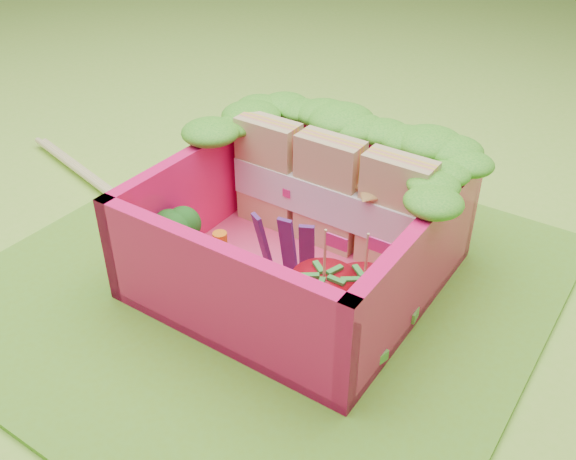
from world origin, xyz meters
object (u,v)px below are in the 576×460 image
(sandwich_stack, at_px, (329,194))
(strawberry_right, at_px, (362,305))
(broccoli, at_px, (171,236))
(strawberry_left, at_px, (323,302))
(bento_box, at_px, (298,230))
(chopsticks, at_px, (122,201))

(sandwich_stack, distance_m, strawberry_right, 0.71)
(broccoli, relative_size, strawberry_left, 0.60)
(bento_box, distance_m, sandwich_stack, 0.28)
(bento_box, xyz_separation_m, strawberry_right, (0.48, -0.23, -0.08))
(bento_box, height_order, strawberry_left, strawberry_left)
(chopsticks, bearing_deg, strawberry_right, -7.41)
(broccoli, distance_m, strawberry_right, 1.01)
(sandwich_stack, distance_m, strawberry_left, 0.69)
(strawberry_right, bearing_deg, bento_box, 154.05)
(bento_box, height_order, strawberry_right, strawberry_right)
(bento_box, bearing_deg, strawberry_right, -25.95)
(bento_box, xyz_separation_m, broccoli, (-0.52, -0.34, -0.04))
(bento_box, bearing_deg, strawberry_left, -43.38)
(sandwich_stack, relative_size, chopsticks, 0.49)
(broccoli, bearing_deg, sandwich_stack, 49.83)
(bento_box, relative_size, sandwich_stack, 1.20)
(strawberry_left, bearing_deg, bento_box, 136.62)
(strawberry_left, bearing_deg, sandwich_stack, 118.95)
(broccoli, height_order, strawberry_left, strawberry_left)
(broccoli, bearing_deg, chopsticks, 155.47)
(strawberry_right, bearing_deg, sandwich_stack, 133.00)
(sandwich_stack, distance_m, chopsticks, 1.32)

